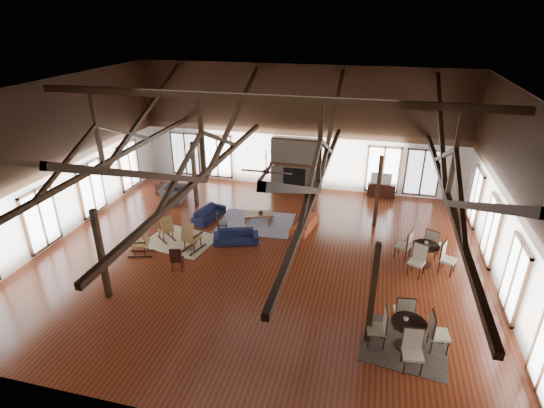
% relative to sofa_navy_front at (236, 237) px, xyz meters
% --- Properties ---
extents(floor, '(16.00, 16.00, 0.00)m').
position_rel_sofa_navy_front_xyz_m(floor, '(1.17, -0.72, -0.25)').
color(floor, '#5E2713').
rests_on(floor, ground).
extents(ceiling, '(16.00, 14.00, 0.02)m').
position_rel_sofa_navy_front_xyz_m(ceiling, '(1.17, -0.72, 5.75)').
color(ceiling, black).
rests_on(ceiling, wall_back).
extents(wall_back, '(16.00, 0.02, 6.00)m').
position_rel_sofa_navy_front_xyz_m(wall_back, '(1.17, 6.28, 2.75)').
color(wall_back, white).
rests_on(wall_back, floor).
extents(wall_front, '(16.00, 0.02, 6.00)m').
position_rel_sofa_navy_front_xyz_m(wall_front, '(1.17, -7.72, 2.75)').
color(wall_front, white).
rests_on(wall_front, floor).
extents(wall_left, '(0.02, 14.00, 6.00)m').
position_rel_sofa_navy_front_xyz_m(wall_left, '(-6.83, -0.72, 2.75)').
color(wall_left, white).
rests_on(wall_left, floor).
extents(wall_right, '(0.02, 14.00, 6.00)m').
position_rel_sofa_navy_front_xyz_m(wall_right, '(9.17, -0.72, 2.75)').
color(wall_right, white).
rests_on(wall_right, floor).
extents(roof_truss, '(15.60, 14.07, 3.14)m').
position_rel_sofa_navy_front_xyz_m(roof_truss, '(1.17, -0.72, 3.78)').
color(roof_truss, black).
rests_on(roof_truss, wall_back).
extents(post_grid, '(8.16, 7.16, 3.05)m').
position_rel_sofa_navy_front_xyz_m(post_grid, '(1.17, -0.72, 1.27)').
color(post_grid, black).
rests_on(post_grid, floor).
extents(fireplace, '(2.50, 0.69, 2.60)m').
position_rel_sofa_navy_front_xyz_m(fireplace, '(1.17, 5.95, 1.04)').
color(fireplace, '#776A5B').
rests_on(fireplace, floor).
extents(ceiling_fan, '(1.60, 1.60, 0.75)m').
position_rel_sofa_navy_front_xyz_m(ceiling_fan, '(1.67, -1.72, 3.48)').
color(ceiling_fan, black).
rests_on(ceiling_fan, roof_truss).
extents(sofa_navy_front, '(1.85, 1.17, 0.50)m').
position_rel_sofa_navy_front_xyz_m(sofa_navy_front, '(0.00, 0.00, 0.00)').
color(sofa_navy_front, '#131835').
rests_on(sofa_navy_front, floor).
extents(sofa_navy_left, '(1.82, 1.03, 0.50)m').
position_rel_sofa_navy_front_xyz_m(sofa_navy_left, '(-1.78, 1.67, -0.00)').
color(sofa_navy_left, black).
rests_on(sofa_navy_left, floor).
extents(sofa_orange, '(1.85, 0.99, 0.51)m').
position_rel_sofa_navy_front_xyz_m(sofa_orange, '(2.37, 1.78, 0.00)').
color(sofa_orange, '#9B3E1E').
rests_on(sofa_orange, floor).
extents(coffee_table, '(1.36, 1.02, 0.47)m').
position_rel_sofa_navy_front_xyz_m(coffee_table, '(0.42, 1.76, 0.16)').
color(coffee_table, brown).
rests_on(coffee_table, floor).
extents(vase, '(0.21, 0.21, 0.21)m').
position_rel_sofa_navy_front_xyz_m(vase, '(0.51, 1.74, 0.32)').
color(vase, '#B2B2B2').
rests_on(vase, coffee_table).
extents(armchair, '(1.20, 1.06, 0.73)m').
position_rel_sofa_navy_front_xyz_m(armchair, '(-4.11, 3.03, 0.12)').
color(armchair, '#313033').
rests_on(armchair, floor).
extents(side_table_lamp, '(0.45, 0.45, 1.16)m').
position_rel_sofa_navy_front_xyz_m(side_table_lamp, '(-5.03, 3.62, 0.19)').
color(side_table_lamp, black).
rests_on(side_table_lamp, floor).
extents(rocking_chair_a, '(0.92, 0.85, 1.07)m').
position_rel_sofa_navy_front_xyz_m(rocking_chair_a, '(-2.69, -0.46, 0.25)').
color(rocking_chair_a, olive).
rests_on(rocking_chair_a, floor).
extents(rocking_chair_b, '(0.73, 1.04, 1.22)m').
position_rel_sofa_navy_front_xyz_m(rocking_chair_b, '(-1.46, -0.97, 0.32)').
color(rocking_chair_b, olive).
rests_on(rocking_chair_b, floor).
extents(rocking_chair_c, '(0.98, 0.69, 1.14)m').
position_rel_sofa_navy_front_xyz_m(rocking_chair_c, '(-3.05, -1.64, 0.29)').
color(rocking_chair_c, olive).
rests_on(rocking_chair_c, floor).
extents(side_chair_a, '(0.52, 0.52, 0.92)m').
position_rel_sofa_navy_front_xyz_m(side_chair_a, '(-0.88, 0.58, 0.28)').
color(side_chair_a, black).
rests_on(side_chair_a, floor).
extents(side_chair_b, '(0.47, 0.47, 0.93)m').
position_rel_sofa_navy_front_xyz_m(side_chair_b, '(-1.35, -2.37, 0.29)').
color(side_chair_b, black).
rests_on(side_chair_b, floor).
extents(cafe_table_near, '(2.18, 2.18, 1.12)m').
position_rel_sofa_navy_front_xyz_m(cafe_table_near, '(6.18, -4.23, 0.31)').
color(cafe_table_near, black).
rests_on(cafe_table_near, floor).
extents(cafe_table_far, '(2.13, 2.13, 1.10)m').
position_rel_sofa_navy_front_xyz_m(cafe_table_far, '(6.94, 0.11, 0.30)').
color(cafe_table_far, black).
rests_on(cafe_table_far, floor).
extents(cup_near, '(0.17, 0.17, 0.10)m').
position_rel_sofa_navy_front_xyz_m(cup_near, '(6.09, -4.18, 0.61)').
color(cup_near, '#B2B2B2').
rests_on(cup_near, cafe_table_near).
extents(cup_far, '(0.15, 0.15, 0.10)m').
position_rel_sofa_navy_front_xyz_m(cup_far, '(6.95, 0.18, 0.60)').
color(cup_far, '#B2B2B2').
rests_on(cup_far, cafe_table_far).
extents(tv_console, '(1.29, 0.48, 0.65)m').
position_rel_sofa_navy_front_xyz_m(tv_console, '(5.39, 6.03, 0.07)').
color(tv_console, black).
rests_on(tv_console, floor).
extents(television, '(0.98, 0.17, 0.56)m').
position_rel_sofa_navy_front_xyz_m(television, '(5.34, 6.03, 0.68)').
color(television, '#B2B2B2').
rests_on(television, tv_console).
extents(rug_tan, '(2.85, 2.41, 0.01)m').
position_rel_sofa_navy_front_xyz_m(rug_tan, '(-2.18, -0.40, -0.25)').
color(rug_tan, tan).
rests_on(rug_tan, floor).
extents(rug_navy, '(3.20, 2.48, 0.01)m').
position_rel_sofa_navy_front_xyz_m(rug_navy, '(0.29, 1.78, -0.25)').
color(rug_navy, '#1B1A49').
rests_on(rug_navy, floor).
extents(rug_dark, '(2.45, 2.28, 0.01)m').
position_rel_sofa_navy_front_xyz_m(rug_dark, '(6.16, -4.20, -0.25)').
color(rug_dark, black).
rests_on(rug_dark, floor).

